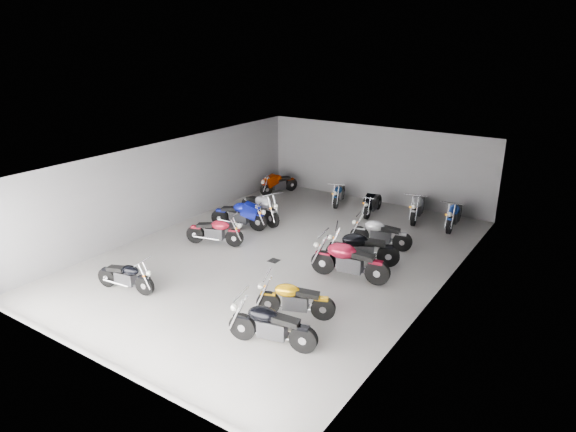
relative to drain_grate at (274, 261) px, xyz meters
name	(u,v)px	position (x,y,z in m)	size (l,w,h in m)	color
ground	(283,255)	(0.00, 0.50, -0.01)	(14.00, 14.00, 0.00)	gray
wall_back	(376,164)	(0.00, 7.50, 1.59)	(10.00, 0.10, 3.20)	slate
wall_left	(169,184)	(-5.00, 0.50, 1.59)	(0.10, 14.00, 3.20)	slate
wall_right	(440,243)	(5.00, 0.50, 1.59)	(0.10, 14.00, 3.20)	slate
ceiling	(282,158)	(0.00, 0.50, 3.21)	(10.00, 14.00, 0.04)	black
drain_grate	(274,261)	(0.00, 0.00, 0.00)	(0.32, 0.32, 0.01)	black
motorcycle_left_a	(126,276)	(-2.27, -3.91, 0.44)	(1.85, 0.51, 0.82)	black
motorcycle_left_d	(215,231)	(-2.41, -0.01, 0.48)	(1.95, 0.83, 0.89)	black
motorcycle_left_e	(240,215)	(-2.68, 1.64, 0.52)	(2.14, 0.73, 0.96)	black
motorcycle_left_f	(260,207)	(-2.50, 2.66, 0.56)	(2.28, 0.94, 1.04)	black
motorcycle_right_a	(271,325)	(2.63, -3.85, 0.51)	(2.14, 0.66, 0.95)	black
motorcycle_right_b	(294,299)	(2.38, -2.48, 0.48)	(1.94, 0.88, 0.89)	black
motorcycle_right_d	(349,261)	(2.54, 0.19, 0.57)	(2.38, 0.59, 1.05)	black
motorcycle_right_e	(361,248)	(2.41, 1.27, 0.54)	(2.14, 1.10, 1.00)	black
motorcycle_right_f	(380,234)	(2.33, 2.84, 0.50)	(2.08, 0.57, 0.92)	black
motorcycle_back_a	(278,183)	(-4.01, 6.05, 0.46)	(0.79, 1.88, 0.86)	black
motorcycle_back_c	(339,194)	(-1.03, 6.23, 0.45)	(0.67, 1.85, 0.83)	black
motorcycle_back_d	(373,203)	(0.70, 5.81, 0.46)	(0.44, 1.92, 0.85)	black
motorcycle_back_e	(418,207)	(2.40, 6.20, 0.52)	(0.58, 2.18, 0.96)	black
motorcycle_back_f	(454,214)	(3.83, 6.11, 0.51)	(0.47, 2.14, 0.94)	black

